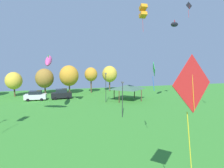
% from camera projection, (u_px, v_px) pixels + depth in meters
% --- Properties ---
extents(kite_flying_1, '(0.54, 1.36, 2.90)m').
position_uv_depth(kite_flying_1, '(154.00, 71.00, 17.19)').
color(kite_flying_1, green).
extents(kite_flying_3, '(1.51, 0.39, 3.04)m').
position_uv_depth(kite_flying_3, '(189.00, 6.00, 33.60)').
color(kite_flying_3, black).
extents(kite_flying_4, '(2.77, 0.82, 5.77)m').
position_uv_depth(kite_flying_4, '(192.00, 87.00, 8.53)').
color(kite_flying_4, red).
extents(kite_flying_6, '(1.37, 1.56, 5.60)m').
position_uv_depth(kite_flying_6, '(143.00, 11.00, 36.40)').
color(kite_flying_6, orange).
extents(kite_flying_7, '(3.20, 3.62, 0.51)m').
position_uv_depth(kite_flying_7, '(51.00, 1.00, 25.60)').
color(kite_flying_7, blue).
extents(kite_flying_9, '(1.07, 4.82, 2.48)m').
position_uv_depth(kite_flying_9, '(49.00, 61.00, 29.51)').
color(kite_flying_9, '#E54C93').
extents(kite_flying_10, '(3.80, 3.57, 1.65)m').
position_uv_depth(kite_flying_10, '(175.00, 24.00, 33.97)').
color(kite_flying_10, black).
extents(parked_car_leftmost, '(4.78, 2.32, 2.20)m').
position_uv_depth(parked_car_leftmost, '(36.00, 96.00, 39.90)').
color(parked_car_leftmost, silver).
rests_on(parked_car_leftmost, ground).
extents(parked_car_second_from_left, '(4.80, 2.19, 2.40)m').
position_uv_depth(parked_car_second_from_left, '(62.00, 94.00, 41.51)').
color(parked_car_second_from_left, black).
rests_on(parked_car_second_from_left, ground).
extents(park_pavilion, '(6.70, 5.31, 3.60)m').
position_uv_depth(park_pavilion, '(127.00, 87.00, 39.88)').
color(park_pavilion, brown).
rests_on(park_pavilion, ground).
extents(light_post_0, '(0.36, 0.20, 6.41)m').
position_uv_depth(light_post_0, '(106.00, 86.00, 37.62)').
color(light_post_0, '#2D2D33').
rests_on(light_post_0, ground).
extents(light_post_2, '(0.36, 0.20, 5.71)m').
position_uv_depth(light_post_2, '(122.00, 97.00, 27.43)').
color(light_post_2, '#2D2D33').
rests_on(light_post_2, ground).
extents(treeline_tree_1, '(4.00, 4.00, 6.24)m').
position_uv_depth(treeline_tree_1, '(14.00, 81.00, 43.98)').
color(treeline_tree_1, brown).
rests_on(treeline_tree_1, ground).
extents(treeline_tree_2, '(4.80, 4.80, 6.98)m').
position_uv_depth(treeline_tree_2, '(45.00, 78.00, 47.51)').
color(treeline_tree_2, brown).
rests_on(treeline_tree_2, ground).
extents(treeline_tree_3, '(5.15, 5.15, 7.84)m').
position_uv_depth(treeline_tree_3, '(69.00, 76.00, 47.70)').
color(treeline_tree_3, brown).
rests_on(treeline_tree_3, ground).
extents(treeline_tree_4, '(3.61, 3.61, 7.24)m').
position_uv_depth(treeline_tree_4, '(91.00, 74.00, 49.49)').
color(treeline_tree_4, brown).
rests_on(treeline_tree_4, ground).
extents(treeline_tree_5, '(4.43, 4.43, 7.59)m').
position_uv_depth(treeline_tree_5, '(110.00, 74.00, 52.27)').
color(treeline_tree_5, brown).
rests_on(treeline_tree_5, ground).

